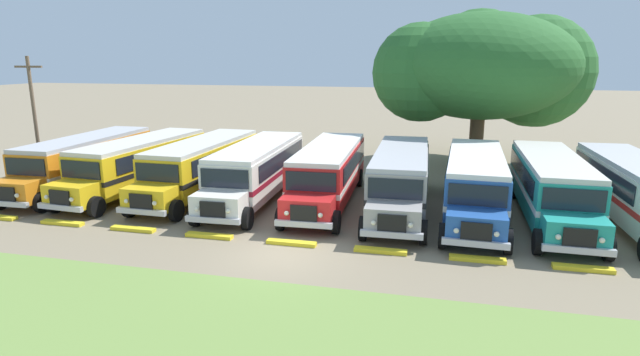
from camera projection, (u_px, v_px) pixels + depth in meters
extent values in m
plane|color=#84755B|center=(283.00, 255.00, 19.05)|extent=(220.00, 220.00, 0.00)
cube|color=orange|center=(89.00, 159.00, 29.06)|extent=(2.69, 9.25, 2.10)
cube|color=white|center=(89.00, 162.00, 29.10)|extent=(2.72, 9.27, 0.24)
cube|color=black|center=(111.00, 150.00, 28.96)|extent=(0.20, 8.00, 0.80)
cube|color=black|center=(72.00, 149.00, 29.50)|extent=(0.20, 8.00, 0.80)
cube|color=#B2B2B7|center=(86.00, 139.00, 28.79)|extent=(2.60, 9.15, 0.22)
cube|color=orange|center=(17.00, 191.00, 24.15)|extent=(2.23, 1.44, 1.05)
cube|color=black|center=(5.00, 194.00, 23.44)|extent=(1.10, 0.12, 0.70)
cube|color=#B7B7BC|center=(5.00, 204.00, 23.50)|extent=(2.40, 0.25, 0.24)
cube|color=black|center=(25.00, 167.00, 24.55)|extent=(2.20, 0.10, 0.84)
cube|color=white|center=(134.00, 147.00, 33.47)|extent=(0.90, 0.08, 1.30)
sphere|color=#EAE5C6|center=(17.00, 196.00, 23.24)|extent=(0.20, 0.20, 0.20)
cylinder|color=black|center=(42.00, 202.00, 24.11)|extent=(0.30, 1.01, 1.00)
cylinder|color=black|center=(138.00, 167.00, 31.90)|extent=(0.30, 1.01, 1.00)
cylinder|color=black|center=(104.00, 165.00, 32.40)|extent=(0.30, 1.01, 1.00)
cube|color=yellow|center=(143.00, 162.00, 28.32)|extent=(3.15, 9.36, 2.10)
cube|color=black|center=(143.00, 164.00, 28.36)|extent=(3.18, 9.38, 0.24)
cube|color=black|center=(165.00, 153.00, 28.11)|extent=(0.61, 7.98, 0.80)
cube|color=black|center=(127.00, 151.00, 28.86)|extent=(0.61, 7.98, 0.80)
cube|color=beige|center=(141.00, 141.00, 28.05)|extent=(3.07, 9.25, 0.22)
cube|color=yellow|center=(72.00, 194.00, 23.53)|extent=(2.29, 1.55, 1.05)
cube|color=black|center=(60.00, 198.00, 22.84)|extent=(1.10, 0.18, 0.70)
cube|color=#B7B7BC|center=(60.00, 207.00, 22.90)|extent=(2.41, 0.37, 0.24)
cube|color=black|center=(80.00, 170.00, 23.92)|extent=(2.20, 0.22, 0.84)
cube|color=black|center=(188.00, 149.00, 32.63)|extent=(0.90, 0.12, 1.30)
sphere|color=#EAE5C6|center=(71.00, 200.00, 22.59)|extent=(0.20, 0.20, 0.20)
sphere|color=#EAE5C6|center=(46.00, 197.00, 23.00)|extent=(0.20, 0.20, 0.20)
cylinder|color=black|center=(96.00, 207.00, 23.39)|extent=(0.35, 1.02, 1.00)
cylinder|color=black|center=(55.00, 203.00, 24.10)|extent=(0.35, 1.02, 1.00)
cylinder|color=black|center=(192.00, 170.00, 30.99)|extent=(0.35, 1.02, 1.00)
cylinder|color=black|center=(158.00, 168.00, 31.70)|extent=(0.35, 1.02, 1.00)
cube|color=yellow|center=(205.00, 164.00, 27.79)|extent=(2.67, 9.24, 2.10)
cube|color=black|center=(205.00, 167.00, 27.83)|extent=(2.70, 9.27, 0.24)
cube|color=black|center=(228.00, 155.00, 27.64)|extent=(0.19, 8.00, 0.80)
cube|color=black|center=(186.00, 152.00, 28.27)|extent=(0.19, 8.00, 0.80)
cube|color=beige|center=(204.00, 143.00, 27.52)|extent=(2.59, 9.14, 0.22)
cube|color=yellow|center=(150.00, 198.00, 22.92)|extent=(2.23, 1.44, 1.05)
cube|color=black|center=(141.00, 202.00, 22.22)|extent=(1.10, 0.12, 0.70)
cube|color=#B7B7BC|center=(141.00, 212.00, 22.28)|extent=(2.40, 0.24, 0.24)
cube|color=black|center=(157.00, 173.00, 23.32)|extent=(2.20, 0.10, 0.84)
cube|color=black|center=(239.00, 151.00, 32.16)|extent=(0.90, 0.08, 1.30)
sphere|color=#EAE5C6|center=(154.00, 203.00, 22.00)|extent=(0.20, 0.20, 0.20)
sphere|color=#EAE5C6|center=(126.00, 201.00, 22.35)|extent=(0.20, 0.20, 0.20)
cylinder|color=black|center=(176.00, 211.00, 22.84)|extent=(0.30, 1.01, 1.00)
cylinder|color=black|center=(130.00, 207.00, 23.44)|extent=(0.30, 1.01, 1.00)
cylinder|color=black|center=(247.00, 172.00, 30.56)|extent=(0.30, 1.01, 1.00)
cylinder|color=black|center=(211.00, 170.00, 31.15)|extent=(0.30, 1.01, 1.00)
cube|color=silver|center=(259.00, 168.00, 26.69)|extent=(2.79, 9.28, 2.10)
cube|color=maroon|center=(259.00, 171.00, 26.73)|extent=(2.82, 9.30, 0.24)
cube|color=black|center=(283.00, 158.00, 26.61)|extent=(0.30, 8.00, 0.80)
cube|color=black|center=(238.00, 157.00, 27.12)|extent=(0.30, 8.00, 0.80)
cube|color=silver|center=(258.00, 146.00, 26.43)|extent=(2.71, 9.17, 0.22)
cube|color=silver|center=(220.00, 205.00, 21.77)|extent=(2.24, 1.47, 1.05)
cube|color=black|center=(213.00, 210.00, 21.06)|extent=(1.10, 0.14, 0.70)
cube|color=#B7B7BC|center=(213.00, 220.00, 21.12)|extent=(2.41, 0.28, 0.24)
cube|color=black|center=(225.00, 179.00, 22.17)|extent=(2.20, 0.13, 0.84)
cube|color=maroon|center=(283.00, 154.00, 31.12)|extent=(0.90, 0.09, 1.30)
sphere|color=#EAE5C6|center=(228.00, 211.00, 20.87)|extent=(0.20, 0.20, 0.20)
sphere|color=#EAE5C6|center=(196.00, 209.00, 21.15)|extent=(0.20, 0.20, 0.20)
cylinder|color=black|center=(247.00, 218.00, 21.75)|extent=(0.31, 1.01, 1.00)
cylinder|color=black|center=(195.00, 215.00, 22.22)|extent=(0.31, 1.01, 1.00)
cylinder|color=black|center=(295.00, 176.00, 29.56)|extent=(0.31, 1.01, 1.00)
cylinder|color=black|center=(256.00, 174.00, 30.03)|extent=(0.31, 1.01, 1.00)
cube|color=red|center=(330.00, 170.00, 26.18)|extent=(2.90, 9.30, 2.10)
cube|color=white|center=(330.00, 173.00, 26.22)|extent=(2.93, 9.32, 0.24)
cube|color=black|center=(355.00, 160.00, 26.11)|extent=(0.39, 7.99, 0.80)
cube|color=black|center=(307.00, 159.00, 26.59)|extent=(0.39, 7.99, 0.80)
cube|color=silver|center=(330.00, 148.00, 25.91)|extent=(2.82, 9.20, 0.22)
cube|color=red|center=(308.00, 209.00, 21.24)|extent=(2.26, 1.49, 1.05)
cube|color=black|center=(304.00, 214.00, 20.53)|extent=(1.10, 0.15, 0.70)
cube|color=#B7B7BC|center=(303.00, 224.00, 20.59)|extent=(2.41, 0.30, 0.24)
cube|color=black|center=(311.00, 182.00, 21.65)|extent=(2.20, 0.16, 0.84)
cube|color=white|center=(343.00, 156.00, 30.62)|extent=(0.90, 0.10, 1.30)
sphere|color=#EAE5C6|center=(320.00, 215.00, 20.35)|extent=(0.20, 0.20, 0.20)
sphere|color=#EAE5C6|center=(286.00, 213.00, 20.61)|extent=(0.20, 0.20, 0.20)
cylinder|color=black|center=(336.00, 222.00, 21.23)|extent=(0.32, 1.01, 1.00)
cylinder|color=black|center=(281.00, 219.00, 21.68)|extent=(0.32, 1.01, 1.00)
cylinder|color=black|center=(359.00, 178.00, 29.06)|extent=(0.32, 1.01, 1.00)
cylinder|color=black|center=(318.00, 176.00, 29.51)|extent=(0.32, 1.01, 1.00)
cube|color=#9E9993|center=(401.00, 176.00, 24.95)|extent=(2.78, 9.27, 2.10)
cube|color=#282828|center=(401.00, 179.00, 24.99)|extent=(2.81, 9.29, 0.24)
cube|color=black|center=(428.00, 166.00, 24.87)|extent=(0.29, 8.00, 0.80)
cube|color=black|center=(376.00, 163.00, 25.38)|extent=(0.29, 8.00, 0.80)
cube|color=#B2B2B7|center=(402.00, 152.00, 24.68)|extent=(2.70, 9.17, 0.22)
cube|color=#9E9993|center=(393.00, 218.00, 20.03)|extent=(2.24, 1.47, 1.05)
cube|color=black|center=(392.00, 224.00, 19.32)|extent=(1.10, 0.13, 0.70)
cube|color=#B7B7BC|center=(391.00, 235.00, 19.38)|extent=(2.41, 0.27, 0.24)
cube|color=black|center=(395.00, 189.00, 20.43)|extent=(2.20, 0.13, 0.84)
cube|color=#282828|center=(405.00, 160.00, 29.38)|extent=(0.90, 0.09, 1.30)
sphere|color=#EAE5C6|center=(410.00, 225.00, 19.13)|extent=(0.20, 0.20, 0.20)
sphere|color=#EAE5C6|center=(373.00, 223.00, 19.41)|extent=(0.20, 0.20, 0.20)
cylinder|color=black|center=(424.00, 232.00, 20.00)|extent=(0.31, 1.01, 1.00)
cylinder|color=black|center=(363.00, 228.00, 20.48)|extent=(0.31, 1.01, 1.00)
cylinder|color=black|center=(425.00, 183.00, 27.81)|extent=(0.31, 1.01, 1.00)
cylinder|color=black|center=(381.00, 181.00, 28.29)|extent=(0.31, 1.01, 1.00)
cube|color=#23519E|center=(475.00, 181.00, 23.93)|extent=(2.84, 9.29, 2.10)
cube|color=silver|center=(475.00, 184.00, 23.97)|extent=(2.87, 9.31, 0.24)
cube|color=black|center=(504.00, 171.00, 23.76)|extent=(0.34, 8.00, 0.80)
cube|color=black|center=(448.00, 167.00, 24.43)|extent=(0.34, 8.00, 0.80)
cube|color=silver|center=(477.00, 156.00, 23.66)|extent=(2.76, 9.18, 0.22)
cube|color=#23519E|center=(476.00, 226.00, 19.09)|extent=(2.25, 1.48, 1.05)
cube|color=black|center=(476.00, 232.00, 18.39)|extent=(1.10, 0.14, 0.70)
cube|color=#B7B7BC|center=(475.00, 244.00, 18.45)|extent=(2.41, 0.29, 0.24)
cube|color=black|center=(477.00, 195.00, 19.48)|extent=(2.20, 0.14, 0.84)
cube|color=silver|center=(474.00, 164.00, 28.28)|extent=(0.90, 0.09, 1.30)
sphere|color=#EAE5C6|center=(497.00, 234.00, 18.16)|extent=(0.20, 0.20, 0.20)
sphere|color=#EAE5C6|center=(456.00, 231.00, 18.53)|extent=(0.20, 0.20, 0.20)
cylinder|color=black|center=(508.00, 242.00, 18.99)|extent=(0.32, 1.01, 1.00)
cylinder|color=black|center=(442.00, 236.00, 19.62)|extent=(0.32, 1.01, 1.00)
cylinder|color=black|center=(496.00, 189.00, 26.67)|extent=(0.32, 1.01, 1.00)
cylinder|color=black|center=(449.00, 186.00, 27.30)|extent=(0.32, 1.01, 1.00)
cube|color=teal|center=(550.00, 184.00, 23.34)|extent=(2.61, 9.23, 2.10)
cube|color=white|center=(550.00, 187.00, 23.38)|extent=(2.64, 9.25, 0.24)
cube|color=black|center=(580.00, 173.00, 23.20)|extent=(0.13, 8.00, 0.80)
cube|color=black|center=(521.00, 170.00, 23.81)|extent=(0.13, 8.00, 0.80)
cube|color=beige|center=(553.00, 159.00, 23.07)|extent=(2.53, 9.13, 0.22)
cube|color=teal|center=(575.00, 232.00, 18.46)|extent=(2.22, 1.43, 1.05)
cube|color=black|center=(580.00, 238.00, 17.76)|extent=(1.10, 0.11, 0.70)
cube|color=#B7B7BC|center=(578.00, 250.00, 17.82)|extent=(2.40, 0.23, 0.24)
cube|color=black|center=(574.00, 200.00, 18.86)|extent=(2.20, 0.09, 0.84)
cube|color=white|center=(535.00, 166.00, 27.72)|extent=(0.90, 0.07, 1.30)
sphere|color=#EAE5C6|center=(602.00, 240.00, 17.55)|extent=(0.20, 0.20, 0.20)
sphere|color=#EAE5C6|center=(558.00, 237.00, 17.88)|extent=(0.20, 0.20, 0.20)
cylinder|color=black|center=(609.00, 248.00, 18.39)|extent=(0.29, 1.00, 1.00)
cylinder|color=black|center=(538.00, 242.00, 18.97)|extent=(0.29, 1.00, 1.00)
cylinder|color=black|center=(563.00, 191.00, 26.12)|extent=(0.29, 1.00, 1.00)
cylinder|color=black|center=(513.00, 188.00, 26.70)|extent=(0.29, 1.00, 1.00)
cube|color=silver|center=(633.00, 188.00, 22.67)|extent=(2.79, 9.27, 2.10)
cube|color=red|center=(632.00, 191.00, 22.71)|extent=(2.82, 9.29, 0.24)
cube|color=black|center=(601.00, 174.00, 23.09)|extent=(0.29, 8.00, 0.80)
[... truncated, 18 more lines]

